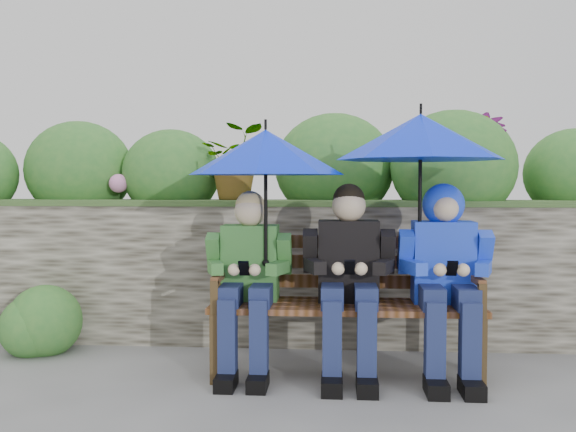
# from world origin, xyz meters

# --- Properties ---
(ground) EXTENTS (60.00, 60.00, 0.00)m
(ground) POSITION_xyz_m (0.00, 0.00, 0.00)
(ground) COLOR #5B5B5B
(ground) RESTS_ON ground
(garden_backdrop) EXTENTS (8.00, 2.86, 1.90)m
(garden_backdrop) POSITION_xyz_m (0.03, 1.59, 0.65)
(garden_backdrop) COLOR #3E3A2F
(garden_backdrop) RESTS_ON ground
(park_bench) EXTENTS (1.61, 0.47, 0.85)m
(park_bench) POSITION_xyz_m (0.35, 0.03, 0.48)
(park_bench) COLOR #43321B
(park_bench) RESTS_ON ground
(boy_left) EXTENTS (0.51, 0.59, 1.11)m
(boy_left) POSITION_xyz_m (-0.23, -0.05, 0.61)
(boy_left) COLOR #3F8434
(boy_left) RESTS_ON ground
(boy_middle) EXTENTS (0.54, 0.63, 1.15)m
(boy_middle) POSITION_xyz_m (0.37, -0.05, 0.63)
(boy_middle) COLOR black
(boy_middle) RESTS_ON ground
(boy_right) EXTENTS (0.54, 0.65, 1.15)m
(boy_right) POSITION_xyz_m (0.94, -0.04, 0.67)
(boy_right) COLOR blue
(boy_right) RESTS_ON ground
(umbrella_left) EXTENTS (0.93, 0.93, 0.87)m
(umbrella_left) POSITION_xyz_m (-0.12, -0.05, 1.33)
(umbrella_left) COLOR #0020E6
(umbrella_left) RESTS_ON ground
(umbrella_right) EXTENTS (0.99, 0.99, 0.95)m
(umbrella_right) POSITION_xyz_m (0.79, 0.01, 1.43)
(umbrella_right) COLOR #0020E6
(umbrella_right) RESTS_ON ground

